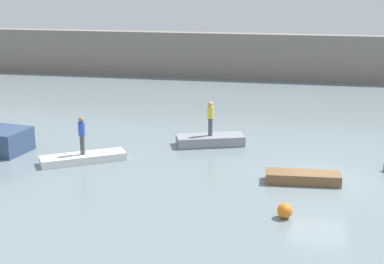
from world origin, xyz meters
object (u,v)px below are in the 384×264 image
at_px(rowboat_grey, 210,140).
at_px(person_blue_shirt, 82,133).
at_px(rowboat_white, 83,158).
at_px(mooring_buoy, 285,211).
at_px(rowboat_brown, 303,178).
at_px(person_yellow_shirt, 210,116).

xyz_separation_m(rowboat_grey, person_blue_shirt, (-5.43, -3.85, 1.13)).
distance_m(rowboat_white, mooring_buoy, 10.66).
bearing_deg(mooring_buoy, rowboat_brown, 80.86).
bearing_deg(rowboat_white, person_blue_shirt, -121.84).
height_order(rowboat_grey, person_blue_shirt, person_blue_shirt).
xyz_separation_m(rowboat_brown, person_blue_shirt, (-10.16, 0.92, 1.16)).
xyz_separation_m(rowboat_brown, person_yellow_shirt, (-4.73, 4.77, 1.29)).
bearing_deg(rowboat_brown, rowboat_grey, 131.04).
distance_m(rowboat_white, person_blue_shirt, 1.21).
bearing_deg(person_yellow_shirt, mooring_buoy, -64.51).
distance_m(rowboat_grey, rowboat_brown, 6.72).
relative_size(rowboat_white, mooring_buoy, 7.09).
relative_size(rowboat_brown, person_blue_shirt, 1.73).
bearing_deg(person_yellow_shirt, rowboat_white, -144.66).
bearing_deg(rowboat_grey, rowboat_white, -163.86).
xyz_separation_m(rowboat_white, mooring_buoy, (9.54, -4.77, 0.09)).
relative_size(rowboat_grey, mooring_buoy, 6.17).
relative_size(rowboat_grey, rowboat_brown, 1.10).
height_order(rowboat_brown, person_yellow_shirt, person_yellow_shirt).
height_order(person_yellow_shirt, mooring_buoy, person_yellow_shirt).
bearing_deg(person_blue_shirt, mooring_buoy, -26.55).
relative_size(rowboat_brown, person_yellow_shirt, 1.75).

